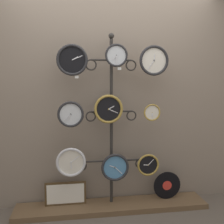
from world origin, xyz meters
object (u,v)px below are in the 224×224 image
(clock_top_left, at_px, (72,60))
(picture_frame, at_px, (66,194))
(display_stand, at_px, (111,152))
(clock_middle_center, at_px, (109,109))
(clock_middle_left, at_px, (71,114))
(clock_middle_right, at_px, (152,112))
(clock_bottom_left, at_px, (71,162))
(clock_top_center, at_px, (116,55))
(clock_bottom_right, at_px, (148,165))
(vinyl_record, at_px, (167,185))
(clock_bottom_center, at_px, (115,167))
(clock_top_right, at_px, (154,61))

(clock_top_left, relative_size, picture_frame, 0.71)
(display_stand, distance_m, clock_middle_center, 0.52)
(clock_middle_left, xyz_separation_m, clock_middle_right, (0.91, 0.01, 0.00))
(clock_bottom_left, bearing_deg, clock_top_left, -5.08)
(display_stand, distance_m, clock_middle_left, 0.66)
(clock_top_center, bearing_deg, clock_top_left, -178.25)
(clock_middle_left, relative_size, clock_bottom_right, 1.11)
(clock_top_left, relative_size, clock_bottom_right, 1.29)
(vinyl_record, bearing_deg, clock_middle_right, -166.10)
(clock_bottom_center, bearing_deg, clock_top_right, 0.66)
(display_stand, height_order, clock_top_center, display_stand)
(clock_bottom_right, bearing_deg, clock_top_right, -5.46)
(picture_frame, bearing_deg, display_stand, 0.51)
(clock_middle_right, xyz_separation_m, picture_frame, (-0.98, 0.08, -0.92))
(clock_top_center, bearing_deg, clock_middle_left, -179.77)
(clock_top_right, height_order, vinyl_record, clock_top_right)
(clock_top_center, height_order, clock_middle_left, clock_top_center)
(display_stand, bearing_deg, clock_top_left, -165.51)
(display_stand, relative_size, clock_bottom_center, 6.37)
(clock_top_center, height_order, clock_middle_center, clock_top_center)
(display_stand, xyz_separation_m, clock_top_center, (0.04, -0.10, 1.09))
(clock_top_left, relative_size, clock_bottom_left, 1.01)
(display_stand, relative_size, vinyl_record, 5.95)
(clock_middle_right, xyz_separation_m, clock_bottom_right, (-0.04, -0.03, -0.60))
(display_stand, height_order, clock_bottom_left, display_stand)
(clock_top_left, bearing_deg, clock_top_right, -0.20)
(clock_bottom_left, bearing_deg, picture_frame, 123.39)
(display_stand, height_order, vinyl_record, display_stand)
(clock_top_left, height_order, clock_middle_right, clock_top_left)
(clock_top_right, bearing_deg, clock_bottom_right, 174.54)
(clock_bottom_left, xyz_separation_m, clock_bottom_right, (0.87, -0.00, -0.07))
(display_stand, relative_size, clock_middle_right, 10.31)
(clock_bottom_left, bearing_deg, display_stand, 13.19)
(clock_top_center, height_order, clock_middle_right, clock_top_center)
(display_stand, bearing_deg, clock_middle_center, -116.93)
(picture_frame, bearing_deg, clock_bottom_left, -56.61)
(display_stand, distance_m, clock_top_center, 1.10)
(clock_top_center, relative_size, clock_middle_left, 0.87)
(display_stand, distance_m, clock_bottom_center, 0.19)
(clock_top_right, distance_m, clock_middle_right, 0.57)
(clock_top_right, bearing_deg, clock_bottom_center, -179.34)
(clock_top_right, xyz_separation_m, clock_bottom_center, (-0.43, -0.00, -1.18))
(clock_top_left, distance_m, vinyl_record, 1.83)
(clock_middle_right, bearing_deg, vinyl_record, 13.90)
(vinyl_record, bearing_deg, clock_bottom_right, -163.09)
(display_stand, height_order, picture_frame, display_stand)
(clock_middle_right, height_order, clock_bottom_right, clock_middle_right)
(clock_top_left, bearing_deg, vinyl_record, 4.22)
(clock_top_right, relative_size, clock_bottom_left, 1.02)
(clock_top_center, relative_size, clock_bottom_left, 0.76)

